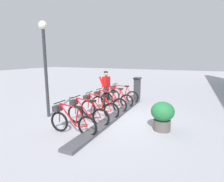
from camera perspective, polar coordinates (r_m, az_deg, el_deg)
name	(u,v)px	position (r m, az deg, el deg)	size (l,w,h in m)	color
ground_plane	(114,118)	(7.32, 0.61, -8.46)	(60.00, 60.00, 0.00)	#A4A3AB
dock_rail_base	(114,117)	(7.30, 0.61, -8.09)	(0.44, 6.10, 0.10)	#47474C
payment_kiosk	(137,88)	(10.30, 7.96, 0.85)	(0.36, 0.52, 1.28)	#38383D
bike_docked_0	(122,95)	(9.62, 3.04, -1.18)	(1.72, 0.54, 1.02)	black
bike_docked_1	(115,98)	(8.82, 0.96, -2.25)	(1.72, 0.54, 1.02)	black
bike_docked_2	(107,102)	(8.04, -1.52, -3.53)	(1.72, 0.54, 1.02)	black
bike_docked_3	(98,107)	(7.28, -4.55, -5.06)	(1.72, 0.54, 1.02)	black
bike_docked_4	(86,113)	(6.56, -8.28, -6.93)	(1.72, 0.54, 1.02)	black
bike_docked_5	(71,121)	(5.87, -12.96, -9.20)	(1.72, 0.54, 1.02)	black
worker_near_rack	(106,85)	(9.71, -1.92, 1.80)	(0.56, 0.68, 1.66)	white
lamp_post	(45,55)	(7.55, -20.55, 10.54)	(0.32, 0.32, 3.74)	#2D2D33
planter_bush	(162,115)	(6.19, 15.71, -7.21)	(0.76, 0.76, 0.97)	#59544C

